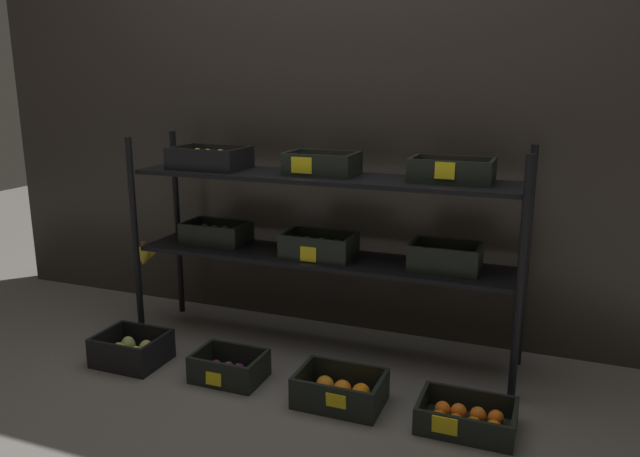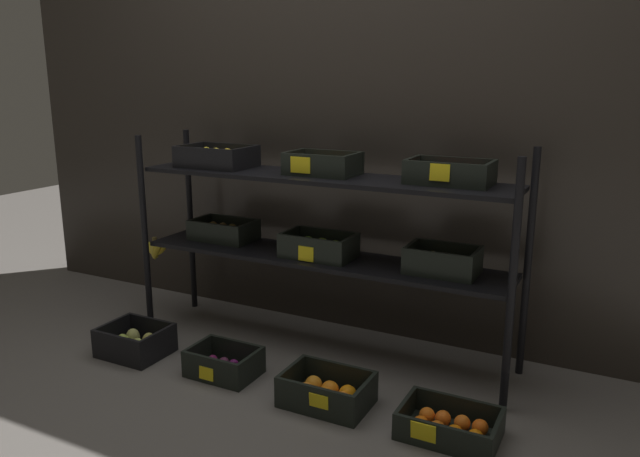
{
  "view_description": "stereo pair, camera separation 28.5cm",
  "coord_description": "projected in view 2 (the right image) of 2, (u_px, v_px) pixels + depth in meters",
  "views": [
    {
      "loc": [
        1.01,
        -2.59,
        1.28
      ],
      "look_at": [
        0.0,
        0.0,
        0.6
      ],
      "focal_mm": 34.68,
      "sensor_mm": 36.0,
      "label": 1
    },
    {
      "loc": [
        1.27,
        -2.47,
        1.28
      ],
      "look_at": [
        0.0,
        0.0,
        0.6
      ],
      "focal_mm": 34.68,
      "sensor_mm": 36.0,
      "label": 2
    }
  ],
  "objects": [
    {
      "name": "display_rack",
      "position": [
        318.0,
        215.0,
        2.86
      ],
      "size": [
        1.94,
        0.39,
        1.01
      ],
      "color": "black",
      "rests_on": "ground_plane"
    },
    {
      "name": "crate_ground_pear",
      "position": [
        136.0,
        343.0,
        2.93
      ],
      "size": [
        0.3,
        0.25,
        0.14
      ],
      "color": "black",
      "rests_on": "ground_plane"
    },
    {
      "name": "ground_plane",
      "position": [
        320.0,
        349.0,
        3.0
      ],
      "size": [
        10.0,
        10.0,
        0.0
      ],
      "primitive_type": "plane",
      "color": "#605B56"
    },
    {
      "name": "crate_ground_tangerine",
      "position": [
        449.0,
        426.0,
        2.26
      ],
      "size": [
        0.36,
        0.25,
        0.1
      ],
      "color": "black",
      "rests_on": "ground_plane"
    },
    {
      "name": "crate_ground_plum",
      "position": [
        224.0,
        365.0,
        2.73
      ],
      "size": [
        0.3,
        0.22,
        0.12
      ],
      "color": "black",
      "rests_on": "ground_plane"
    },
    {
      "name": "crate_ground_orange",
      "position": [
        327.0,
        393.0,
        2.48
      ],
      "size": [
        0.35,
        0.25,
        0.13
      ],
      "color": "black",
      "rests_on": "ground_plane"
    },
    {
      "name": "storefront_wall",
      "position": [
        355.0,
        153.0,
        3.11
      ],
      "size": [
        4.21,
        0.12,
        1.82
      ],
      "primitive_type": "cube",
      "color": "#2D2823",
      "rests_on": "ground_plane"
    }
  ]
}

